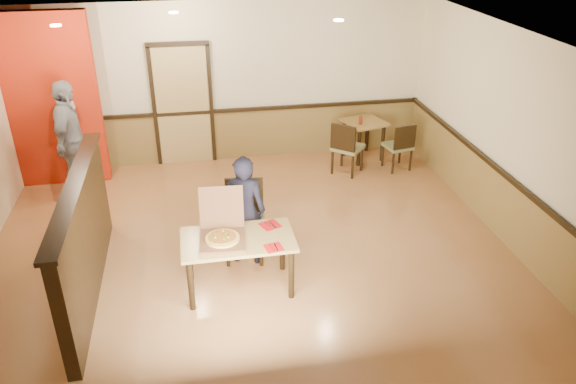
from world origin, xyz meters
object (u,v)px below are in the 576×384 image
object	(u,v)px
side_chair_left	(346,146)
side_table	(364,130)
side_chair_right	(400,145)
diner	(244,210)
diner_chair	(244,216)
pizza_box	(222,234)
passerby	(71,140)
main_table	(238,246)
condiment	(361,120)

from	to	relation	value
side_chair_left	side_table	distance (m)	0.78
side_chair_right	diner	world-z (taller)	diner
diner_chair	pizza_box	xyz separation A→B (m)	(-0.33, -0.74, 0.21)
side_chair_left	passerby	xyz separation A→B (m)	(-4.40, -0.02, 0.43)
main_table	diner	world-z (taller)	diner
diner_chair	side_chair_right	bearing A→B (deg)	45.20
side_table	diner	world-z (taller)	diner
pizza_box	side_table	bearing A→B (deg)	55.93
diner_chair	diner	size ratio (longest dim) A/B	0.70
passerby	diner	bearing A→B (deg)	-129.15
condiment	diner_chair	bearing A→B (deg)	-131.64
diner_chair	condiment	size ratio (longest dim) A/B	6.53
condiment	passerby	bearing A→B (deg)	-174.27
diner	condiment	size ratio (longest dim) A/B	9.33
side_chair_left	passerby	world-z (taller)	passerby
side_chair_left	pizza_box	world-z (taller)	pizza_box
diner_chair	pizza_box	world-z (taller)	pizza_box
passerby	pizza_box	bearing A→B (deg)	-139.48
side_table	main_table	bearing A→B (deg)	-126.64
main_table	diner	distance (m)	0.62
side_chair_right	side_table	world-z (taller)	side_chair_right
diner	passerby	bearing A→B (deg)	-28.15
main_table	condiment	distance (m)	4.21
side_chair_right	passerby	distance (m)	5.38
diner_chair	side_chair_left	distance (m)	2.94
side_chair_left	side_table	xyz separation A→B (m)	(0.50, 0.60, 0.03)
diner_chair	diner	distance (m)	0.23
side_table	passerby	size ratio (longest dim) A/B	0.44
side_chair_left	condiment	distance (m)	0.66
side_chair_left	condiment	xyz separation A→B (m)	(0.37, 0.46, 0.28)
diner	condiment	bearing A→B (deg)	-114.59
side_table	diner_chair	bearing A→B (deg)	-131.58
side_chair_right	side_table	xyz separation A→B (m)	(-0.46, 0.61, 0.07)
side_chair_left	side_chair_right	world-z (taller)	side_chair_left
diner_chair	side_chair_left	xyz separation A→B (m)	(1.97, 2.18, -0.06)
main_table	side_chair_right	distance (m)	4.24
side_chair_right	passerby	xyz separation A→B (m)	(-5.36, -0.01, 0.47)
side_table	pizza_box	size ratio (longest dim) A/B	1.26
main_table	passerby	world-z (taller)	passerby
pizza_box	condiment	xyz separation A→B (m)	(2.68, 3.38, 0.01)
passerby	side_chair_right	bearing A→B (deg)	-85.35
side_table	pizza_box	world-z (taller)	pizza_box
side_chair_left	side_table	bearing A→B (deg)	-88.68
diner	passerby	distance (m)	3.36
side_table	condiment	world-z (taller)	condiment
side_table	diner	bearing A→B (deg)	-130.15
diner_chair	condiment	bearing A→B (deg)	57.05
diner_chair	side_table	distance (m)	3.72
side_chair_left	passerby	bearing A→B (deg)	40.98
condiment	side_chair_left	bearing A→B (deg)	-129.12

